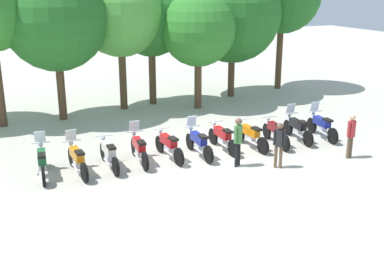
% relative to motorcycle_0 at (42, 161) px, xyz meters
% --- Properties ---
extents(ground_plane, '(80.00, 80.00, 0.00)m').
position_rel_motorcycle_0_xyz_m(ground_plane, '(5.44, -0.34, -0.52)').
color(ground_plane, '#BCB7A8').
extents(motorcycle_0, '(0.63, 2.19, 1.37)m').
position_rel_motorcycle_0_xyz_m(motorcycle_0, '(0.00, 0.00, 0.00)').
color(motorcycle_0, black).
rests_on(motorcycle_0, ground_plane).
extents(motorcycle_1, '(0.62, 2.19, 1.37)m').
position_rel_motorcycle_0_xyz_m(motorcycle_1, '(1.08, -0.25, 0.00)').
color(motorcycle_1, black).
rests_on(motorcycle_1, ground_plane).
extents(motorcycle_2, '(0.62, 2.19, 0.99)m').
position_rel_motorcycle_0_xyz_m(motorcycle_2, '(2.17, -0.17, -0.01)').
color(motorcycle_2, black).
rests_on(motorcycle_2, ground_plane).
extents(motorcycle_3, '(0.62, 2.19, 1.37)m').
position_rel_motorcycle_0_xyz_m(motorcycle_3, '(3.27, -0.13, 0.00)').
color(motorcycle_3, black).
rests_on(motorcycle_3, ground_plane).
extents(motorcycle_4, '(0.62, 2.19, 0.99)m').
position_rel_motorcycle_0_xyz_m(motorcycle_4, '(4.35, -0.21, -0.01)').
color(motorcycle_4, black).
rests_on(motorcycle_4, ground_plane).
extents(motorcycle_5, '(0.62, 2.19, 1.37)m').
position_rel_motorcycle_0_xyz_m(motorcycle_5, '(5.44, -0.41, 0.00)').
color(motorcycle_5, black).
rests_on(motorcycle_5, ground_plane).
extents(motorcycle_6, '(0.62, 2.19, 0.99)m').
position_rel_motorcycle_0_xyz_m(motorcycle_6, '(6.53, -0.22, -0.01)').
color(motorcycle_6, black).
rests_on(motorcycle_6, ground_plane).
extents(motorcycle_7, '(0.62, 2.19, 0.99)m').
position_rel_motorcycle_0_xyz_m(motorcycle_7, '(7.62, -0.44, -0.01)').
color(motorcycle_7, black).
rests_on(motorcycle_7, ground_plane).
extents(motorcycle_8, '(0.67, 2.18, 0.99)m').
position_rel_motorcycle_0_xyz_m(motorcycle_8, '(8.71, -0.52, -0.01)').
color(motorcycle_8, black).
rests_on(motorcycle_8, ground_plane).
extents(motorcycle_9, '(0.64, 2.19, 1.37)m').
position_rel_motorcycle_0_xyz_m(motorcycle_9, '(9.80, -0.44, 0.00)').
color(motorcycle_9, black).
rests_on(motorcycle_9, ground_plane).
extents(motorcycle_10, '(0.65, 2.19, 1.37)m').
position_rel_motorcycle_0_xyz_m(motorcycle_10, '(10.89, -0.59, 0.00)').
color(motorcycle_10, black).
rests_on(motorcycle_10, ground_plane).
extents(person_0, '(0.39, 0.31, 1.73)m').
position_rel_motorcycle_0_xyz_m(person_0, '(6.24, -1.89, 0.50)').
color(person_0, black).
rests_on(person_0, ground_plane).
extents(person_1, '(0.35, 0.33, 1.61)m').
position_rel_motorcycle_0_xyz_m(person_1, '(7.43, -2.59, 0.41)').
color(person_1, brown).
rests_on(person_1, ground_plane).
extents(person_2, '(0.41, 0.26, 1.63)m').
position_rel_motorcycle_0_xyz_m(person_2, '(10.32, -2.85, 0.43)').
color(person_2, brown).
rests_on(person_2, ground_plane).
extents(tree_2, '(4.57, 4.57, 6.83)m').
position_rel_motorcycle_0_xyz_m(tree_2, '(1.79, 6.51, 4.02)').
color(tree_2, brown).
rests_on(tree_2, ground_plane).
extents(tree_3, '(4.19, 4.19, 6.80)m').
position_rel_motorcycle_0_xyz_m(tree_3, '(4.90, 7.21, 4.16)').
color(tree_3, brown).
rests_on(tree_3, ground_plane).
extents(tree_4, '(3.52, 3.52, 5.98)m').
position_rel_motorcycle_0_xyz_m(tree_4, '(6.56, 7.53, 3.68)').
color(tree_4, brown).
rests_on(tree_4, ground_plane).
extents(tree_5, '(3.60, 3.60, 5.71)m').
position_rel_motorcycle_0_xyz_m(tree_5, '(8.33, 5.78, 3.38)').
color(tree_5, brown).
rests_on(tree_5, ground_plane).
extents(tree_6, '(5.14, 5.14, 7.02)m').
position_rel_motorcycle_0_xyz_m(tree_6, '(11.08, 7.35, 3.93)').
color(tree_6, brown).
rests_on(tree_6, ground_plane).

